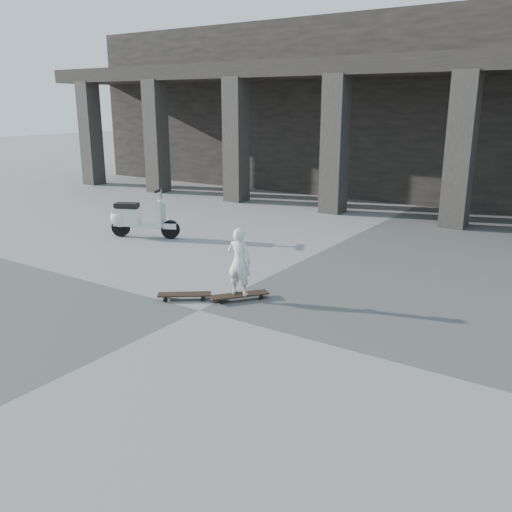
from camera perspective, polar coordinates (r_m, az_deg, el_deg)
The scene contains 6 objects.
ground at distance 8.75m, azimuth -6.01°, elevation -5.72°, with size 90.00×90.00×0.00m, color #484845.
colonnade at distance 20.68m, azimuth 19.62°, elevation 14.49°, with size 28.00×8.82×6.00m.
longboard at distance 9.14m, azimuth -1.74°, elevation -4.16°, with size 0.79×0.93×0.10m.
skateboard_spare at distance 9.22m, azimuth -7.53°, elevation -4.10°, with size 0.85×0.71×0.11m.
child at distance 8.96m, azimuth -1.77°, elevation -0.61°, with size 0.42×0.27×1.14m, color silver.
scooter at distance 13.65m, azimuth -12.81°, elevation 3.94°, with size 1.64×0.93×1.22m.
Camera 1 is at (5.25, -6.23, 3.21)m, focal length 38.00 mm.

